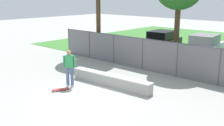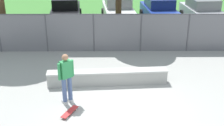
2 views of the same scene
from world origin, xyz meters
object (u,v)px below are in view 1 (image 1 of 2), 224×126
Objects in this scene: concrete_ledge at (110,80)px; skateboarder at (70,67)px; skateboard at (61,89)px; car_white at (204,46)px; car_black at (161,41)px.

skateboarder reaches higher than concrete_ledge.
skateboard is 11.37m from car_white.
car_black is at bearing 107.42° from concrete_ledge.
car_black is 3.43m from car_white.
skateboarder is 2.25× the size of skateboard.
car_black reaches higher than skateboard.
concrete_ledge is at bearing -72.58° from car_black.
car_white reaches higher than concrete_ledge.
skateboard is (0.15, -0.70, -0.94)m from skateboarder.
car_white reaches higher than skateboard.
concrete_ledge is 1.08× the size of car_white.
skateboard is at bearing -81.96° from car_black.
car_white is (0.64, 9.07, 0.55)m from concrete_ledge.
concrete_ledge is 9.11m from car_white.
skateboard is 11.09m from car_black.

